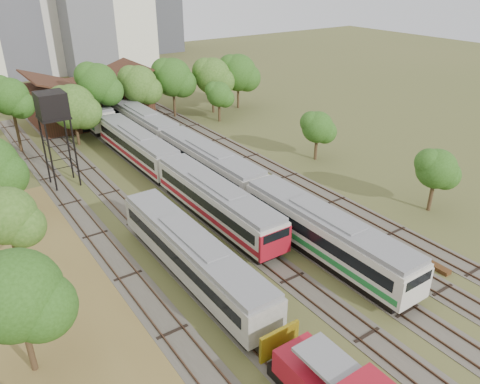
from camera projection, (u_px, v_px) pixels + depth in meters
ground at (430, 353)px, 28.30m from camera, size 240.00×240.00×0.00m
tracks at (207, 201)px, 46.41m from camera, size 24.60×80.00×0.19m
railcar_red_set at (172, 171)px, 48.36m from camera, size 3.02×34.58×3.73m
railcar_green_set at (209, 164)px, 49.69m from camera, size 3.12×52.08×3.86m
railcar_rear at (86, 110)px, 68.48m from camera, size 3.06×16.08×3.79m
old_grey_coach at (193, 256)px, 34.21m from camera, size 2.94×18.00×3.64m
water_tower at (52, 108)px, 46.39m from camera, size 2.86×2.86×9.93m
rail_pile_near at (394, 244)px, 39.02m from camera, size 0.68×10.17×0.34m
rail_pile_far at (385, 238)px, 39.98m from camera, size 0.53×8.43×0.27m
maintenance_shed at (90, 101)px, 69.33m from camera, size 16.45×11.55×7.58m
tree_band_far at (142, 85)px, 65.32m from camera, size 44.58×9.56×9.61m
tree_band_right at (309, 125)px, 55.10m from camera, size 5.04×38.88×6.16m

